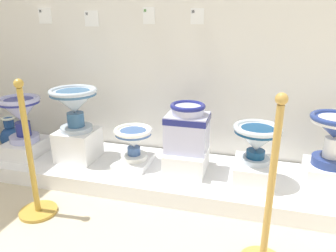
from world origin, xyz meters
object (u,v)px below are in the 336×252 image
plinth_block_tall_cobalt (134,161)px  info_placard_third (149,15)px  plinth_block_slender_white (26,147)px  plinth_block_broad_patterned (187,160)px  decorative_vase_spare (11,137)px  plinth_block_squat_floral (78,144)px  antique_toilet_tall_cobalt (133,138)px  info_placard_fourth (197,16)px  antique_toilet_slender_white (21,112)px  antique_toilet_squat_floral (74,102)px  plinth_block_pale_glazed (327,174)px  stanchion_post_near_left (33,179)px  antique_toilet_pale_glazed (335,131)px  stanchion_post_near_right (267,222)px  antique_toilet_leftmost (257,138)px  antique_toilet_broad_patterned (187,127)px  info_placard_first (45,16)px  info_placard_second (92,18)px  plinth_block_leftmost (254,172)px

plinth_block_tall_cobalt → info_placard_third: (0.02, 0.41, 1.23)m
plinth_block_slender_white → plinth_block_broad_patterned: bearing=3.1°
decorative_vase_spare → plinth_block_squat_floral: bearing=-14.1°
plinth_block_slender_white → plinth_block_squat_floral: size_ratio=1.17×
antique_toilet_tall_cobalt → info_placard_fourth: 1.18m
antique_toilet_slender_white → decorative_vase_spare: (-0.43, 0.29, -0.39)m
antique_toilet_squat_floral → plinth_block_broad_patterned: 1.10m
plinth_block_tall_cobalt → plinth_block_pale_glazed: plinth_block_pale_glazed is taller
info_placard_fourth → stanchion_post_near_left: (-0.95, -1.11, -1.10)m
plinth_block_pale_glazed → antique_toilet_pale_glazed: antique_toilet_pale_glazed is taller
antique_toilet_slender_white → stanchion_post_near_right: stanchion_post_near_right is taller
plinth_block_squat_floral → antique_toilet_slender_white: bearing=-174.2°
antique_toilet_leftmost → antique_toilet_tall_cobalt: bearing=177.6°
antique_toilet_broad_patterned → info_placard_third: 1.05m
plinth_block_tall_cobalt → info_placard_third: 1.29m
antique_toilet_tall_cobalt → stanchion_post_near_right: size_ratio=0.32×
stanchion_post_near_right → antique_toilet_squat_floral: bearing=154.4°
info_placard_first → info_placard_second: 0.49m
info_placard_third → decorative_vase_spare: 1.96m
antique_toilet_squat_floral → info_placard_third: bearing=37.3°
info_placard_first → info_placard_third: 1.05m
antique_toilet_pale_glazed → info_placard_first: bearing=173.0°
antique_toilet_squat_floral → plinth_block_leftmost: antique_toilet_squat_floral is taller
plinth_block_leftmost → plinth_block_broad_patterned: bearing=174.4°
plinth_block_tall_cobalt → info_placard_second: info_placard_second is taller
plinth_block_tall_cobalt → plinth_block_leftmost: bearing=-2.4°
plinth_block_broad_patterned → antique_toilet_leftmost: 0.62m
plinth_block_squat_floral → antique_toilet_squat_floral: antique_toilet_squat_floral is taller
plinth_block_slender_white → plinth_block_tall_cobalt: bearing=3.9°
plinth_block_slender_white → stanchion_post_near_left: stanchion_post_near_left is taller
antique_toilet_tall_cobalt → plinth_block_broad_patterned: 0.50m
plinth_block_squat_floral → antique_toilet_leftmost: bearing=-0.9°
plinth_block_pale_glazed → info_placard_second: info_placard_second is taller
plinth_block_squat_floral → info_placard_fourth: bearing=23.3°
info_placard_second → stanchion_post_near_left: bearing=-87.9°
plinth_block_slender_white → info_placard_second: size_ratio=2.84×
plinth_block_leftmost → info_placard_third: bearing=155.7°
decorative_vase_spare → antique_toilet_slender_white: bearing=-34.4°
stanchion_post_near_left → antique_toilet_broad_patterned: bearing=36.4°
antique_toilet_squat_floral → decorative_vase_spare: antique_toilet_squat_floral is taller
plinth_block_pale_glazed → plinth_block_tall_cobalt: bearing=-176.9°
antique_toilet_squat_floral → plinth_block_leftmost: size_ratio=1.10×
plinth_block_broad_patterned → stanchion_post_near_left: size_ratio=0.40×
antique_toilet_squat_floral → antique_toilet_broad_patterned: bearing=1.7°
plinth_block_squat_floral → stanchion_post_near_right: 1.82m
info_placard_third → decorative_vase_spare: info_placard_third is taller
plinth_block_slender_white → antique_toilet_broad_patterned: size_ratio=0.99×
antique_toilet_squat_floral → info_placard_second: info_placard_second is taller
antique_toilet_broad_patterned → info_placard_fourth: size_ratio=3.13×
antique_toilet_broad_patterned → decorative_vase_spare: size_ratio=1.05×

